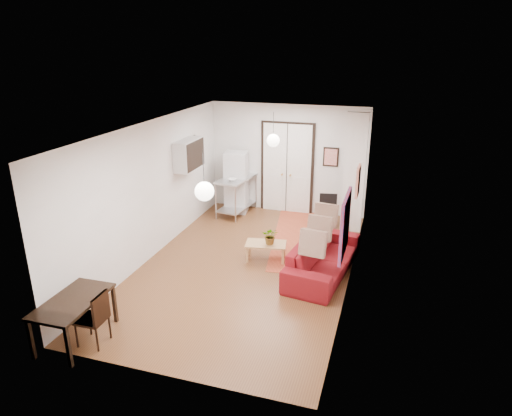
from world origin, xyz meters
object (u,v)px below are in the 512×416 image
(kitchen_counter, at_px, (236,190))
(dining_table, at_px, (73,304))
(dining_chair_far, at_px, (94,312))
(fridge, at_px, (236,182))
(dining_chair_near, at_px, (94,312))
(black_side_chair, at_px, (328,205))
(coffee_table, at_px, (266,245))
(sofa, at_px, (323,257))

(kitchen_counter, relative_size, dining_table, 1.08)
(kitchen_counter, bearing_deg, dining_chair_far, -83.96)
(fridge, relative_size, dining_chair_far, 1.90)
(dining_chair_far, bearing_deg, dining_chair_near, 0.00)
(fridge, bearing_deg, black_side_chair, -14.08)
(coffee_table, relative_size, black_side_chair, 0.99)
(coffee_table, bearing_deg, sofa, -11.07)
(kitchen_counter, xyz_separation_m, black_side_chair, (2.49, -0.11, -0.13))
(kitchen_counter, height_order, dining_chair_far, kitchen_counter)
(dining_chair_far, bearing_deg, coffee_table, 152.05)
(fridge, xyz_separation_m, dining_chair_near, (-0.15, -6.10, -0.32))
(dining_chair_far, bearing_deg, kitchen_counter, 176.70)
(sofa, relative_size, coffee_table, 2.61)
(dining_chair_far, height_order, black_side_chair, black_side_chair)
(dining_chair_near, distance_m, dining_chair_far, 0.00)
(sofa, height_order, dining_chair_near, dining_chair_near)
(coffee_table, height_order, kitchen_counter, kitchen_counter)
(coffee_table, distance_m, dining_chair_near, 3.89)
(kitchen_counter, relative_size, black_side_chair, 1.50)
(sofa, distance_m, dining_table, 4.69)
(sofa, distance_m, fridge, 4.08)
(kitchen_counter, distance_m, dining_chair_near, 5.95)
(fridge, distance_m, black_side_chair, 2.57)
(dining_chair_near, xyz_separation_m, black_side_chair, (2.69, 5.83, 0.04))
(kitchen_counter, distance_m, dining_chair_far, 5.95)
(sofa, height_order, dining_table, dining_table)
(kitchen_counter, distance_m, black_side_chair, 2.49)
(sofa, xyz_separation_m, black_side_chair, (-0.31, 2.61, 0.19))
(dining_table, xyz_separation_m, black_side_chair, (3.00, 5.91, -0.08))
(coffee_table, bearing_deg, dining_chair_near, -116.61)
(coffee_table, xyz_separation_m, kitchen_counter, (-1.54, 2.47, 0.34))
(coffee_table, relative_size, dining_table, 0.71)
(kitchen_counter, bearing_deg, black_side_chair, 5.40)
(sofa, relative_size, dining_table, 1.86)
(fridge, distance_m, dining_chair_near, 6.11)
(sofa, bearing_deg, fridge, 52.80)
(fridge, height_order, dining_table, fridge)
(dining_table, bearing_deg, kitchen_counter, 85.15)
(coffee_table, distance_m, kitchen_counter, 2.93)
(sofa, xyz_separation_m, dining_table, (-3.31, -3.31, 0.28))
(sofa, xyz_separation_m, kitchen_counter, (-2.80, 2.72, 0.32))
(coffee_table, distance_m, dining_table, 4.11)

